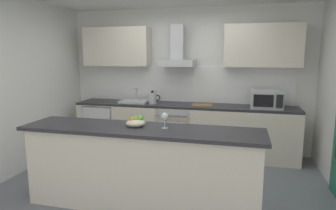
{
  "coord_description": "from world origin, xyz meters",
  "views": [
    {
      "loc": [
        0.99,
        -3.59,
        1.75
      ],
      "look_at": [
        -0.03,
        0.45,
        1.05
      ],
      "focal_mm": 31.51,
      "sensor_mm": 36.0,
      "label": 1
    }
  ],
  "objects": [
    {
      "name": "counter_island",
      "position": [
        -0.1,
        -0.55,
        0.48
      ],
      "size": [
        2.74,
        0.64,
        0.95
      ],
      "color": "beige",
      "rests_on": "ground"
    },
    {
      "name": "kettle",
      "position": [
        -0.55,
        1.38,
        1.01
      ],
      "size": [
        0.29,
        0.15,
        0.24
      ],
      "color": "#B7BABC",
      "rests_on": "counter_back"
    },
    {
      "name": "upper_cabinets",
      "position": [
        0.0,
        1.59,
        1.91
      ],
      "size": [
        3.83,
        0.32,
        0.7
      ],
      "color": "beige"
    },
    {
      "name": "oven",
      "position": [
        -0.13,
        1.42,
        0.46
      ],
      "size": [
        0.6,
        0.62,
        0.8
      ],
      "color": "slate",
      "rests_on": "ground"
    },
    {
      "name": "fruit_bowl",
      "position": [
        -0.18,
        -0.48,
        0.99
      ],
      "size": [
        0.22,
        0.22,
        0.13
      ],
      "color": "beige",
      "rests_on": "counter_island"
    },
    {
      "name": "wall_left",
      "position": [
        -2.27,
        0.0,
        1.3
      ],
      "size": [
        0.12,
        4.53,
        2.6
      ],
      "primitive_type": "cube",
      "color": "white",
      "rests_on": "ground"
    },
    {
      "name": "range_hood",
      "position": [
        -0.13,
        1.55,
        1.79
      ],
      "size": [
        0.62,
        0.45,
        0.72
      ],
      "color": "#B7BABC"
    },
    {
      "name": "sink",
      "position": [
        -0.9,
        1.43,
        0.93
      ],
      "size": [
        0.5,
        0.4,
        0.26
      ],
      "color": "silver",
      "rests_on": "counter_back"
    },
    {
      "name": "ground",
      "position": [
        0.0,
        0.0,
        -0.01
      ],
      "size": [
        5.41,
        4.53,
        0.02
      ],
      "primitive_type": "cube",
      "color": "slate"
    },
    {
      "name": "wall_back",
      "position": [
        0.0,
        1.82,
        1.3
      ],
      "size": [
        5.41,
        0.12,
        2.6
      ],
      "primitive_type": "cube",
      "color": "white",
      "rests_on": "ground"
    },
    {
      "name": "microwave",
      "position": [
        1.39,
        1.39,
        1.05
      ],
      "size": [
        0.5,
        0.38,
        0.3
      ],
      "color": "#B7BABC",
      "rests_on": "counter_back"
    },
    {
      "name": "counter_back",
      "position": [
        0.0,
        1.44,
        0.45
      ],
      "size": [
        3.88,
        0.6,
        0.9
      ],
      "color": "beige",
      "rests_on": "ground"
    },
    {
      "name": "backsplash_tile",
      "position": [
        0.0,
        1.75,
        1.23
      ],
      "size": [
        3.75,
        0.02,
        0.66
      ],
      "primitive_type": "cube",
      "color": "white"
    },
    {
      "name": "wine_glass",
      "position": [
        0.17,
        -0.51,
        1.07
      ],
      "size": [
        0.08,
        0.08,
        0.18
      ],
      "color": "silver",
      "rests_on": "counter_island"
    },
    {
      "name": "refrigerator",
      "position": [
        -1.54,
        1.41,
        0.43
      ],
      "size": [
        0.58,
        0.6,
        0.85
      ],
      "color": "white",
      "rests_on": "ground"
    },
    {
      "name": "chopping_board",
      "position": [
        0.34,
        1.39,
        0.91
      ],
      "size": [
        0.36,
        0.26,
        0.02
      ],
      "primitive_type": "cube",
      "rotation": [
        0.0,
        0.0,
        0.11
      ],
      "color": "#9E7247",
      "rests_on": "counter_back"
    }
  ]
}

